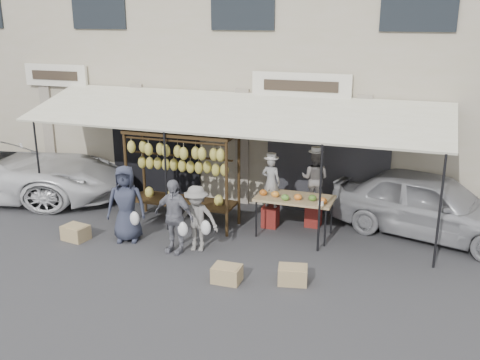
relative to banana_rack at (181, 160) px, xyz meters
The scene contains 16 objects.
ground_plane 2.38m from the banana_rack, 62.37° to the right, with size 90.00×90.00×0.00m, color #2D2D30.
shophouse 5.40m from the banana_rack, 80.43° to the left, with size 24.00×6.15×7.30m.
awning 1.48m from the banana_rack, 39.69° to the left, with size 10.00×2.35×2.92m.
banana_rack is the anchor object (origin of this frame).
produce_table 2.74m from the banana_rack, ahead, with size 1.70×0.90×1.04m.
vendor_left 2.13m from the banana_rack, 15.30° to the left, with size 0.44×0.29×1.20m, color gray.
vendor_right 3.11m from the banana_rack, 17.49° to the left, with size 0.65×0.51×1.34m, color slate.
customer_left 1.63m from the banana_rack, 119.85° to the right, with size 0.83×0.54×1.69m, color #2E3243.
customer_mid 1.73m from the banana_rack, 70.58° to the right, with size 0.92×0.38×1.57m, color slate.
customer_right 1.77m from the banana_rack, 53.03° to the right, with size 0.91×0.53×1.41m, color gray.
stool_left 2.46m from the banana_rack, 15.30° to the left, with size 0.35×0.35×0.50m, color maroon.
stool_right 3.35m from the banana_rack, 17.49° to the left, with size 0.35×0.35×0.49m, color maroon.
crate_near_a 3.40m from the banana_rack, 49.23° to the right, with size 0.52×0.39×0.31m, color tan.
crate_near_b 4.00m from the banana_rack, 31.87° to the right, with size 0.53×0.40×0.32m, color tan.
crate_far 2.82m from the banana_rack, 138.15° to the right, with size 0.54×0.41×0.32m, color tan.
sedan 5.66m from the banana_rack, 12.78° to the left, with size 1.72×4.28×1.46m, color #98999D.
Camera 1 is at (4.43, -9.10, 4.72)m, focal length 40.00 mm.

